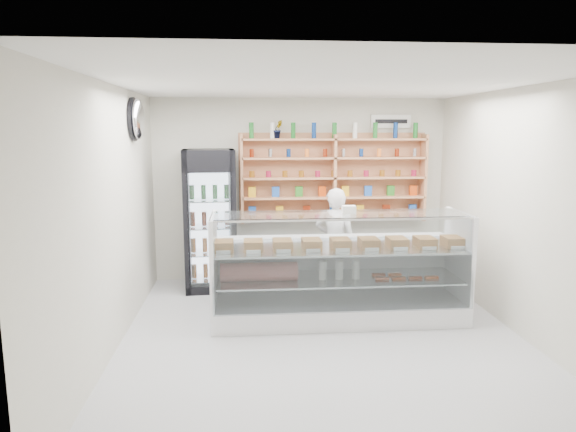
{
  "coord_description": "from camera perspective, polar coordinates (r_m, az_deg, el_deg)",
  "views": [
    {
      "loc": [
        -0.85,
        -5.4,
        2.32
      ],
      "look_at": [
        -0.32,
        0.9,
        1.26
      ],
      "focal_mm": 32.0,
      "sensor_mm": 36.0,
      "label": 1
    }
  ],
  "objects": [
    {
      "name": "wall_shelving",
      "position": [
        7.89,
        5.11,
        4.22
      ],
      "size": [
        2.84,
        0.28,
        1.33
      ],
      "color": "tan",
      "rests_on": "back_wall"
    },
    {
      "name": "drinks_cooler",
      "position": [
        7.56,
        -8.68,
        -0.41
      ],
      "size": [
        0.79,
        0.77,
        2.05
      ],
      "rotation": [
        0.0,
        0.0,
        0.08
      ],
      "color": "black",
      "rests_on": "floor"
    },
    {
      "name": "display_counter",
      "position": [
        6.42,
        5.57,
        -8.23
      ],
      "size": [
        3.07,
        0.92,
        1.34
      ],
      "color": "white",
      "rests_on": "floor"
    },
    {
      "name": "potted_plant",
      "position": [
        7.75,
        -1.14,
        9.62
      ],
      "size": [
        0.18,
        0.17,
        0.27
      ],
      "primitive_type": "imported",
      "rotation": [
        0.0,
        0.0,
        0.38
      ],
      "color": "#1E6626",
      "rests_on": "wall_shelving"
    },
    {
      "name": "shop_worker",
      "position": [
        7.2,
        5.24,
        -2.94
      ],
      "size": [
        0.64,
        0.51,
        1.54
      ],
      "primitive_type": "imported",
      "rotation": [
        0.0,
        0.0,
        2.85
      ],
      "color": "silver",
      "rests_on": "floor"
    },
    {
      "name": "security_mirror",
      "position": [
        6.73,
        -16.36,
        10.27
      ],
      "size": [
        0.15,
        0.5,
        0.5
      ],
      "primitive_type": "ellipsoid",
      "color": "silver",
      "rests_on": "left_wall"
    },
    {
      "name": "wall_sign",
      "position": [
        8.18,
        11.37,
        10.27
      ],
      "size": [
        0.62,
        0.03,
        0.2
      ],
      "primitive_type": "cube",
      "color": "white",
      "rests_on": "back_wall"
    },
    {
      "name": "room",
      "position": [
        5.54,
        4.12,
        -0.03
      ],
      "size": [
        5.0,
        5.0,
        5.0
      ],
      "color": "#A9AAAE",
      "rests_on": "ground"
    }
  ]
}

